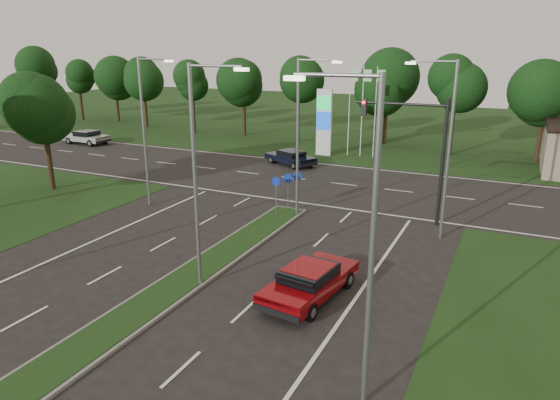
% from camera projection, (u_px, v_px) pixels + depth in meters
% --- Properties ---
extents(ground, '(160.00, 160.00, 0.00)m').
position_uv_depth(ground, '(73.00, 358.00, 15.99)').
color(ground, black).
rests_on(ground, ground).
extents(verge_far, '(160.00, 50.00, 0.02)m').
position_uv_depth(verge_far, '(414.00, 126.00, 63.42)').
color(verge_far, black).
rests_on(verge_far, ground).
extents(cross_road, '(160.00, 12.00, 0.02)m').
position_uv_depth(cross_road, '(331.00, 183.00, 36.69)').
color(cross_road, black).
rests_on(cross_road, ground).
extents(median_kerb, '(2.00, 26.00, 0.12)m').
position_uv_depth(median_kerb, '(154.00, 301.00, 19.42)').
color(median_kerb, slate).
rests_on(median_kerb, ground).
extents(streetlight_median_near, '(2.53, 0.22, 9.00)m').
position_uv_depth(streetlight_median_near, '(199.00, 168.00, 19.27)').
color(streetlight_median_near, gray).
rests_on(streetlight_median_near, ground).
extents(streetlight_median_far, '(2.53, 0.22, 9.00)m').
position_uv_depth(streetlight_median_far, '(301.00, 131.00, 27.89)').
color(streetlight_median_far, gray).
rests_on(streetlight_median_far, ground).
extents(streetlight_left_far, '(2.53, 0.22, 9.00)m').
position_uv_depth(streetlight_left_far, '(146.00, 125.00, 30.01)').
color(streetlight_left_far, gray).
rests_on(streetlight_left_far, ground).
extents(streetlight_right_far, '(2.53, 0.22, 9.00)m').
position_uv_depth(streetlight_right_far, '(446.00, 141.00, 24.67)').
color(streetlight_right_far, gray).
rests_on(streetlight_right_far, ground).
extents(streetlight_right_near, '(2.53, 0.22, 9.00)m').
position_uv_depth(streetlight_right_near, '(365.00, 231.00, 12.60)').
color(streetlight_right_near, gray).
rests_on(streetlight_right_near, ground).
extents(traffic_signal, '(5.10, 0.42, 7.00)m').
position_uv_depth(traffic_signal, '(419.00, 141.00, 27.18)').
color(traffic_signal, black).
rests_on(traffic_signal, ground).
extents(median_signs, '(1.16, 1.76, 2.38)m').
position_uv_depth(median_signs, '(287.00, 185.00, 29.63)').
color(median_signs, gray).
rests_on(median_signs, ground).
extents(gas_pylon, '(5.80, 1.26, 8.00)m').
position_uv_depth(gas_pylon, '(327.00, 121.00, 45.12)').
color(gas_pylon, silver).
rests_on(gas_pylon, ground).
extents(tree_left_far, '(5.20, 5.20, 8.86)m').
position_uv_depth(tree_left_far, '(32.00, 101.00, 33.61)').
color(tree_left_far, black).
rests_on(tree_left_far, ground).
extents(treeline_far, '(6.00, 6.00, 9.90)m').
position_uv_depth(treeline_far, '(390.00, 77.00, 48.39)').
color(treeline_far, black).
rests_on(treeline_far, ground).
extents(red_sedan, '(2.60, 5.13, 1.35)m').
position_uv_depth(red_sedan, '(310.00, 281.00, 19.67)').
color(red_sedan, maroon).
rests_on(red_sedan, ground).
extents(navy_sedan, '(4.98, 3.64, 1.27)m').
position_uv_depth(navy_sedan, '(291.00, 157.00, 42.02)').
color(navy_sedan, black).
rests_on(navy_sedan, ground).
extents(far_car_a, '(4.84, 2.23, 1.38)m').
position_uv_depth(far_car_a, '(86.00, 137.00, 51.25)').
color(far_car_a, '#A9A9A9').
rests_on(far_car_a, ground).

